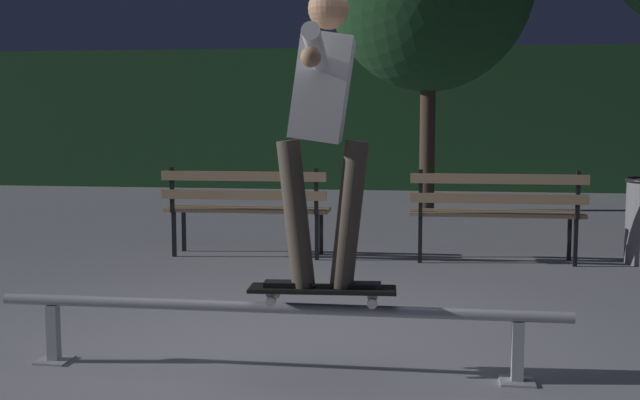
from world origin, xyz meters
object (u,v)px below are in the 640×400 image
skateboard (322,290)px  grind_rail (276,317)px  skateboarder (323,113)px  park_bench_left_center (497,206)px  park_bench_leftmost (246,202)px

skateboard → grind_rail: bearing=180.0°
skateboarder → skateboard: bearing=-176.5°
skateboard → park_bench_left_center: park_bench_left_center is taller
skateboard → park_bench_leftmost: bearing=109.6°
park_bench_leftmost → grind_rail: bearing=-74.2°
skateboarder → park_bench_left_center: 3.72m
skateboard → park_bench_left_center: bearing=71.3°
park_bench_left_center → grind_rail: bearing=-112.4°
grind_rail → park_bench_left_center: park_bench_left_center is taller
skateboard → park_bench_left_center: 3.62m
grind_rail → park_bench_left_center: bearing=67.6°
skateboarder → park_bench_left_center: skateboarder is taller
park_bench_left_center → skateboard: bearing=-108.7°
grind_rail → park_bench_leftmost: bearing=105.8°
skateboarder → park_bench_leftmost: 3.74m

